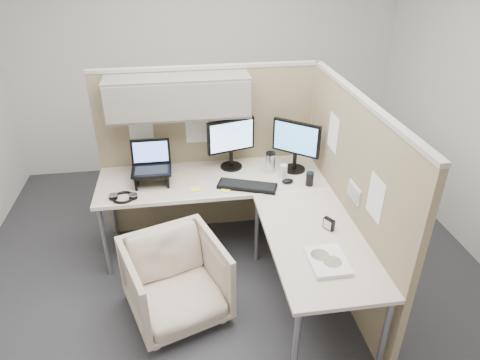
{
  "coord_description": "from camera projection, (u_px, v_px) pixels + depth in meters",
  "views": [
    {
      "loc": [
        -0.35,
        -2.76,
        2.57
      ],
      "look_at": [
        0.1,
        0.25,
        0.85
      ],
      "focal_mm": 32.0,
      "sensor_mm": 36.0,
      "label": 1
    }
  ],
  "objects": [
    {
      "name": "partition_right",
      "position": [
        347.0,
        196.0,
        3.34
      ],
      "size": [
        0.07,
        2.03,
        1.63
      ],
      "color": "#938160",
      "rests_on": "ground"
    },
    {
      "name": "travel_mug",
      "position": [
        270.0,
        162.0,
        3.83
      ],
      "size": [
        0.09,
        0.09,
        0.19
      ],
      "color": "silver",
      "rests_on": "desk"
    },
    {
      "name": "ground",
      "position": [
        233.0,
        281.0,
        3.69
      ],
      "size": [
        4.5,
        4.5,
        0.0
      ],
      "primitive_type": "plane",
      "color": "#2B2B2F",
      "rests_on": "ground"
    },
    {
      "name": "mouse",
      "position": [
        288.0,
        181.0,
        3.69
      ],
      "size": [
        0.1,
        0.07,
        0.04
      ],
      "primitive_type": "ellipsoid",
      "rotation": [
        0.0,
        0.0,
        0.03
      ],
      "color": "black",
      "rests_on": "desk"
    },
    {
      "name": "sticky_note_b",
      "position": [
        226.0,
        190.0,
        3.58
      ],
      "size": [
        0.1,
        0.1,
        0.01
      ],
      "primitive_type": "cube",
      "rotation": [
        0.0,
        0.0,
        -0.43
      ],
      "color": "#F1FA41",
      "rests_on": "desk"
    },
    {
      "name": "office_chair",
      "position": [
        176.0,
        278.0,
        3.21
      ],
      "size": [
        0.86,
        0.83,
        0.71
      ],
      "primitive_type": "imported",
      "rotation": [
        0.0,
        0.0,
        0.33
      ],
      "color": "beige",
      "rests_on": "ground"
    },
    {
      "name": "soda_can_silver",
      "position": [
        284.0,
        171.0,
        3.75
      ],
      "size": [
        0.07,
        0.07,
        0.12
      ],
      "primitive_type": "cylinder",
      "color": "silver",
      "rests_on": "desk"
    },
    {
      "name": "soda_can_green",
      "position": [
        310.0,
        179.0,
        3.63
      ],
      "size": [
        0.07,
        0.07,
        0.12
      ],
      "primitive_type": "cylinder",
      "color": "black",
      "rests_on": "desk"
    },
    {
      "name": "paper_stack",
      "position": [
        328.0,
        261.0,
        2.78
      ],
      "size": [
        0.24,
        0.31,
        0.03
      ],
      "rotation": [
        0.0,
        0.0,
        0.0
      ],
      "color": "white",
      "rests_on": "desk"
    },
    {
      "name": "sticky_note_a",
      "position": [
        195.0,
        189.0,
        3.59
      ],
      "size": [
        0.09,
        0.09,
        0.01
      ],
      "primitive_type": "cube",
      "rotation": [
        0.0,
        0.0,
        0.13
      ],
      "color": "#F1FA41",
      "rests_on": "desk"
    },
    {
      "name": "desk_clock",
      "position": [
        329.0,
        224.0,
        3.09
      ],
      "size": [
        0.07,
        0.09,
        0.09
      ],
      "rotation": [
        0.0,
        0.0,
        -1.04
      ],
      "color": "black",
      "rests_on": "desk"
    },
    {
      "name": "desk",
      "position": [
        245.0,
        205.0,
        3.47
      ],
      "size": [
        2.0,
        1.98,
        0.73
      ],
      "color": "beige",
      "rests_on": "ground"
    },
    {
      "name": "laptop_station",
      "position": [
        151.0,
        168.0,
        3.65
      ],
      "size": [
        0.33,
        0.29,
        0.35
      ],
      "color": "black",
      "rests_on": "desk"
    },
    {
      "name": "partition_back",
      "position": [
        196.0,
        127.0,
        3.83
      ],
      "size": [
        2.0,
        0.36,
        1.63
      ],
      "color": "#938160",
      "rests_on": "ground"
    },
    {
      "name": "monitor_left",
      "position": [
        231.0,
        140.0,
        3.81
      ],
      "size": [
        0.43,
        0.2,
        0.47
      ],
      "rotation": [
        0.0,
        0.0,
        0.26
      ],
      "color": "black",
      "rests_on": "desk"
    },
    {
      "name": "keyboard",
      "position": [
        247.0,
        186.0,
        3.62
      ],
      "size": [
        0.53,
        0.33,
        0.02
      ],
      "primitive_type": "cube",
      "rotation": [
        0.0,
        0.0,
        -0.36
      ],
      "color": "black",
      "rests_on": "desk"
    },
    {
      "name": "headphones",
      "position": [
        123.0,
        197.0,
        3.46
      ],
      "size": [
        0.23,
        0.2,
        0.03
      ],
      "rotation": [
        0.0,
        0.0,
        -0.12
      ],
      "color": "black",
      "rests_on": "desk"
    },
    {
      "name": "monitor_right",
      "position": [
        296.0,
        142.0,
        3.77
      ],
      "size": [
        0.36,
        0.3,
        0.47
      ],
      "rotation": [
        0.0,
        0.0,
        -0.68
      ],
      "color": "black",
      "rests_on": "desk"
    }
  ]
}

